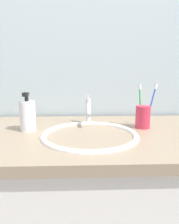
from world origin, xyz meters
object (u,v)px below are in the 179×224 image
object	(u,v)px
faucet	(88,110)
toothbrush_cup	(143,117)
soap_dispenser	(28,115)
toothbrush_green	(140,102)
toothbrush_blue	(152,102)

from	to	relation	value
faucet	toothbrush_cup	distance (m)	0.26
toothbrush_cup	faucet	bearing A→B (deg)	162.23
faucet	soap_dispenser	distance (m)	0.28
soap_dispenser	toothbrush_green	bearing A→B (deg)	6.75
toothbrush_green	soap_dispenser	world-z (taller)	toothbrush_green
toothbrush_green	soap_dispenser	xyz separation A→B (m)	(-0.50, -0.06, -0.05)
toothbrush_cup	toothbrush_blue	size ratio (longest dim) A/B	0.52
faucet	soap_dispenser	size ratio (longest dim) A/B	0.92
faucet	toothbrush_blue	xyz separation A→B (m)	(0.29, -0.05, 0.04)
toothbrush_green	toothbrush_blue	size ratio (longest dim) A/B	0.98
faucet	toothbrush_blue	size ratio (longest dim) A/B	0.79
faucet	soap_dispenser	world-z (taller)	soap_dispenser
faucet	soap_dispenser	bearing A→B (deg)	-158.44
faucet	toothbrush_cup	world-z (taller)	faucet
toothbrush_cup	soap_dispenser	distance (m)	0.51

